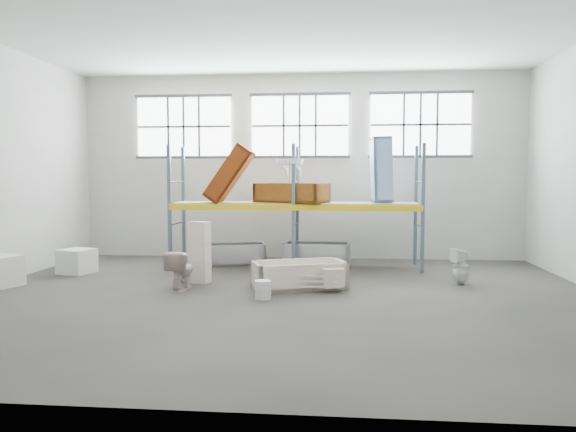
# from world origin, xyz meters

# --- Properties ---
(floor) EXTENTS (12.00, 10.00, 0.10)m
(floor) POSITION_xyz_m (0.00, 0.00, -0.05)
(floor) COLOR #4B4740
(floor) RESTS_ON ground
(ceiling) EXTENTS (12.00, 10.00, 0.10)m
(ceiling) POSITION_xyz_m (0.00, 0.00, 5.05)
(ceiling) COLOR silver
(ceiling) RESTS_ON ground
(wall_back) EXTENTS (12.00, 0.10, 5.00)m
(wall_back) POSITION_xyz_m (0.00, 5.05, 2.50)
(wall_back) COLOR #AAA99D
(wall_back) RESTS_ON ground
(wall_front) EXTENTS (12.00, 0.10, 5.00)m
(wall_front) POSITION_xyz_m (0.00, -5.05, 2.50)
(wall_front) COLOR #A9A89C
(wall_front) RESTS_ON ground
(window_left) EXTENTS (2.60, 0.04, 1.60)m
(window_left) POSITION_xyz_m (-3.20, 4.94, 3.60)
(window_left) COLOR white
(window_left) RESTS_ON wall_back
(window_mid) EXTENTS (2.60, 0.04, 1.60)m
(window_mid) POSITION_xyz_m (0.00, 4.94, 3.60)
(window_mid) COLOR white
(window_mid) RESTS_ON wall_back
(window_right) EXTENTS (2.60, 0.04, 1.60)m
(window_right) POSITION_xyz_m (3.20, 4.94, 3.60)
(window_right) COLOR white
(window_right) RESTS_ON wall_back
(rack_upright_la) EXTENTS (0.08, 0.08, 3.00)m
(rack_upright_la) POSITION_xyz_m (-3.00, 2.90, 1.50)
(rack_upright_la) COLOR slate
(rack_upright_la) RESTS_ON floor
(rack_upright_lb) EXTENTS (0.08, 0.08, 3.00)m
(rack_upright_lb) POSITION_xyz_m (-3.00, 4.10, 1.50)
(rack_upright_lb) COLOR slate
(rack_upright_lb) RESTS_ON floor
(rack_upright_ma) EXTENTS (0.08, 0.08, 3.00)m
(rack_upright_ma) POSITION_xyz_m (0.00, 2.90, 1.50)
(rack_upright_ma) COLOR slate
(rack_upright_ma) RESTS_ON floor
(rack_upright_mb) EXTENTS (0.08, 0.08, 3.00)m
(rack_upright_mb) POSITION_xyz_m (0.00, 4.10, 1.50)
(rack_upright_mb) COLOR slate
(rack_upright_mb) RESTS_ON floor
(rack_upright_ra) EXTENTS (0.08, 0.08, 3.00)m
(rack_upright_ra) POSITION_xyz_m (3.00, 2.90, 1.50)
(rack_upright_ra) COLOR slate
(rack_upright_ra) RESTS_ON floor
(rack_upright_rb) EXTENTS (0.08, 0.08, 3.00)m
(rack_upright_rb) POSITION_xyz_m (3.00, 4.10, 1.50)
(rack_upright_rb) COLOR slate
(rack_upright_rb) RESTS_ON floor
(rack_beam_front) EXTENTS (6.00, 0.10, 0.14)m
(rack_beam_front) POSITION_xyz_m (0.00, 2.90, 1.50)
(rack_beam_front) COLOR yellow
(rack_beam_front) RESTS_ON floor
(rack_beam_back) EXTENTS (6.00, 0.10, 0.14)m
(rack_beam_back) POSITION_xyz_m (0.00, 4.10, 1.50)
(rack_beam_back) COLOR yellow
(rack_beam_back) RESTS_ON floor
(shelf_deck) EXTENTS (5.90, 1.10, 0.03)m
(shelf_deck) POSITION_xyz_m (0.00, 3.50, 1.58)
(shelf_deck) COLOR gray
(shelf_deck) RESTS_ON floor
(wet_patch) EXTENTS (1.80, 1.80, 0.00)m
(wet_patch) POSITION_xyz_m (0.00, 2.70, 0.00)
(wet_patch) COLOR black
(wet_patch) RESTS_ON floor
(bathtub_beige) EXTENTS (2.00, 1.41, 0.53)m
(bathtub_beige) POSITION_xyz_m (0.28, 0.86, 0.27)
(bathtub_beige) COLOR silver
(bathtub_beige) RESTS_ON floor
(cistern_spare) EXTENTS (0.42, 0.28, 0.37)m
(cistern_spare) POSITION_xyz_m (0.96, 0.50, 0.28)
(cistern_spare) COLOR beige
(cistern_spare) RESTS_ON bathtub_beige
(sink_in_tub) EXTENTS (0.56, 0.56, 0.16)m
(sink_in_tub) POSITION_xyz_m (0.30, 0.74, 0.16)
(sink_in_tub) COLOR beige
(sink_in_tub) RESTS_ON bathtub_beige
(toilet_beige) EXTENTS (0.49, 0.79, 0.77)m
(toilet_beige) POSITION_xyz_m (-2.04, 0.53, 0.39)
(toilet_beige) COLOR beige
(toilet_beige) RESTS_ON floor
(cistern_tall) EXTENTS (0.47, 0.37, 1.29)m
(cistern_tall) POSITION_xyz_m (-1.84, 1.23, 0.64)
(cistern_tall) COLOR #F2D7C9
(cistern_tall) RESTS_ON floor
(toilet_white) EXTENTS (0.44, 0.43, 0.75)m
(toilet_white) POSITION_xyz_m (3.59, 1.57, 0.37)
(toilet_white) COLOR white
(toilet_white) RESTS_ON floor
(steel_tub_left) EXTENTS (1.55, 1.02, 0.52)m
(steel_tub_left) POSITION_xyz_m (-1.53, 3.74, 0.26)
(steel_tub_left) COLOR #B9BAC0
(steel_tub_left) RESTS_ON floor
(steel_tub_right) EXTENTS (1.70, 0.92, 0.60)m
(steel_tub_right) POSITION_xyz_m (0.53, 3.51, 0.30)
(steel_tub_right) COLOR #B4B7BE
(steel_tub_right) RESTS_ON floor
(rust_tub_flat) EXTENTS (1.91, 1.42, 0.49)m
(rust_tub_flat) POSITION_xyz_m (-0.09, 3.43, 1.82)
(rust_tub_flat) COLOR #935817
(rust_tub_flat) RESTS_ON shelf_deck
(rust_tub_tilted) EXTENTS (1.23, 0.72, 1.49)m
(rust_tub_tilted) POSITION_xyz_m (-1.61, 3.28, 2.29)
(rust_tub_tilted) COLOR #8F3108
(rust_tub_tilted) RESTS_ON shelf_deck
(sink_on_shelf) EXTENTS (0.81, 0.73, 0.59)m
(sink_on_shelf) POSITION_xyz_m (-0.11, 3.10, 2.09)
(sink_on_shelf) COLOR white
(sink_on_shelf) RESTS_ON rust_tub_flat
(blue_tub_upright) EXTENTS (0.56, 0.78, 1.59)m
(blue_tub_upright) POSITION_xyz_m (2.09, 3.60, 2.40)
(blue_tub_upright) COLOR #83A6DC
(blue_tub_upright) RESTS_ON shelf_deck
(bucket) EXTENTS (0.33, 0.33, 0.34)m
(bucket) POSITION_xyz_m (-0.30, -0.20, 0.17)
(bucket) COLOR silver
(bucket) RESTS_ON floor
(carton_near) EXTENTS (0.90, 0.84, 0.62)m
(carton_near) POSITION_xyz_m (-5.79, 0.51, 0.31)
(carton_near) COLOR beige
(carton_near) RESTS_ON floor
(carton_far) EXTENTS (0.83, 0.83, 0.56)m
(carton_far) POSITION_xyz_m (-4.96, 2.08, 0.28)
(carton_far) COLOR silver
(carton_far) RESTS_ON floor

